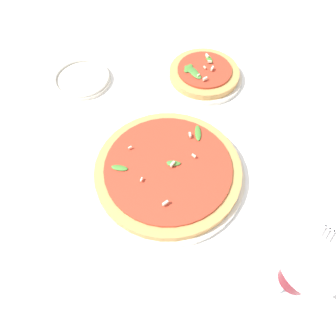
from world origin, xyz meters
TOP-DOWN VIEW (x-y plane):
  - ground_plane at (0.00, 0.00)m, footprint 6.00×6.00m
  - pizza_arugula_main at (0.01, 0.04)m, footprint 0.34×0.34m
  - pizza_personal_side at (-0.29, -0.08)m, footprint 0.21×0.21m
  - wine_glass at (0.08, 0.35)m, footprint 0.09×0.09m
  - side_plate_white at (-0.08, -0.34)m, footprint 0.16×0.16m

SIDE VIEW (x-z plane):
  - ground_plane at x=0.00m, z-range 0.00..0.00m
  - side_plate_white at x=-0.08m, z-range 0.00..0.02m
  - pizza_personal_side at x=-0.29m, z-range -0.01..0.04m
  - pizza_arugula_main at x=0.01m, z-range -0.01..0.04m
  - wine_glass at x=0.08m, z-range 0.04..0.21m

